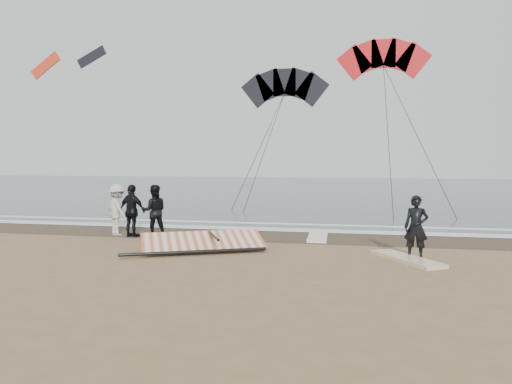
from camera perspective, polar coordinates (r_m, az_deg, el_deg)
ground at (r=12.58m, az=3.85°, el=-8.25°), size 120.00×120.00×0.00m
sea at (r=45.30m, az=9.78°, el=0.37°), size 120.00×54.00×0.02m
wet_sand at (r=16.98m, az=6.01°, el=-5.12°), size 120.00×2.80×0.01m
foam_near at (r=18.35m, az=6.47°, el=-4.39°), size 120.00×0.90×0.01m
foam_far at (r=20.03m, az=6.94°, el=-3.72°), size 120.00×0.45×0.01m
man_main at (r=13.76m, az=17.83°, el=-3.85°), size 0.68×0.52×1.68m
board_white at (r=13.58m, az=16.85°, el=-7.32°), size 1.80×2.33×0.09m
board_cream at (r=16.86m, az=7.09°, el=-5.04°), size 0.73×2.35×0.10m
trio_cluster at (r=17.45m, az=-13.90°, el=-2.06°), size 2.59×1.24×1.78m
sail_rig at (r=14.59m, az=-6.12°, el=-5.84°), size 3.70×3.07×0.49m
kite_red at (r=37.47m, az=14.38°, el=14.23°), size 7.29×7.52×17.46m
kite_dark at (r=37.27m, az=3.26°, el=11.56°), size 7.22×6.54×14.83m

